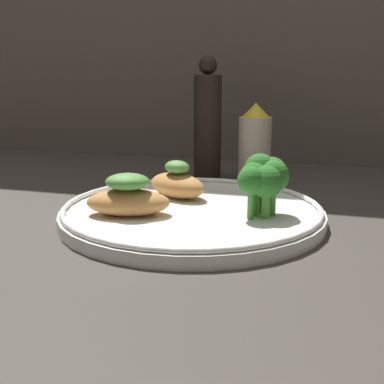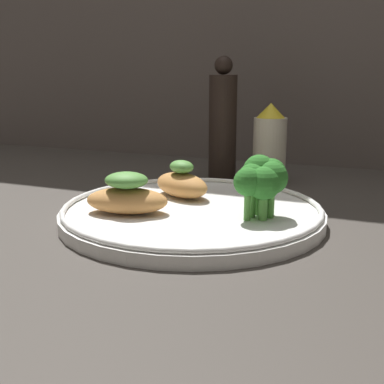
{
  "view_description": "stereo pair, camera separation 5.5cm",
  "coord_description": "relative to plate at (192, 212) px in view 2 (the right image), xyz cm",
  "views": [
    {
      "loc": [
        15.38,
        -51.68,
        16.53
      ],
      "look_at": [
        0.0,
        0.0,
        3.4
      ],
      "focal_mm": 45.0,
      "sensor_mm": 36.0,
      "label": 1
    },
    {
      "loc": [
        20.61,
        -49.83,
        16.53
      ],
      "look_at": [
        0.0,
        0.0,
        3.4
      ],
      "focal_mm": 45.0,
      "sensor_mm": 36.0,
      "label": 2
    }
  ],
  "objects": [
    {
      "name": "broccoli_bunch",
      "position": [
        8.24,
        -0.38,
        4.68
      ],
      "size": [
        5.43,
        6.08,
        6.74
      ],
      "color": "#4C8E38",
      "rests_on": "plate"
    },
    {
      "name": "plate",
      "position": [
        0.0,
        0.0,
        0.0
      ],
      "size": [
        30.54,
        30.54,
        2.0
      ],
      "color": "white",
      "rests_on": "ground_plane"
    },
    {
      "name": "ground_plane",
      "position": [
        0.0,
        0.0,
        -1.49
      ],
      "size": [
        180.0,
        180.0,
        1.0
      ],
      "primitive_type": "cube",
      "color": "#3D3833"
    },
    {
      "name": "sauce_bottle",
      "position": [
        3.35,
        23.48,
        4.94
      ],
      "size": [
        5.15,
        5.15,
        12.4
      ],
      "color": "beige",
      "rests_on": "ground_plane"
    },
    {
      "name": "grilled_meat_front",
      "position": [
        -6.06,
        -4.42,
        2.33
      ],
      "size": [
        10.19,
        7.06,
        4.7
      ],
      "color": "#BC7F42",
      "rests_on": "plate"
    },
    {
      "name": "grilled_meat_middle",
      "position": [
        -3.37,
        4.72,
        2.22
      ],
      "size": [
        9.67,
        8.06,
        4.73
      ],
      "color": "#BC7F42",
      "rests_on": "plate"
    },
    {
      "name": "pepper_grinder",
      "position": [
        -4.39,
        23.48,
        7.97
      ],
      "size": [
        4.44,
        4.44,
        19.48
      ],
      "color": "black",
      "rests_on": "ground_plane"
    }
  ]
}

